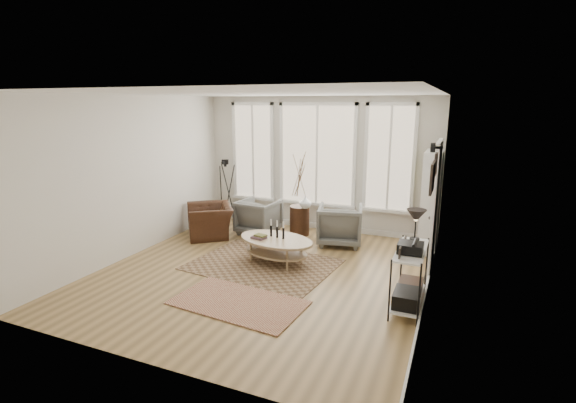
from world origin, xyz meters
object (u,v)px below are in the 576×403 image
at_px(armchair_left, 259,217).
at_px(side_table, 300,196).
at_px(armchair_right, 340,225).
at_px(low_shelf, 410,271).
at_px(bookcase, 431,201).
at_px(accent_chair, 210,221).
at_px(coffee_table, 275,244).

bearing_deg(armchair_left, side_table, -158.47).
bearing_deg(armchair_right, armchair_left, -12.45).
relative_size(low_shelf, side_table, 0.74).
height_order(armchair_right, side_table, side_table).
height_order(bookcase, accent_chair, bookcase).
height_order(armchair_right, accent_chair, armchair_right).
height_order(bookcase, armchair_right, bookcase).
xyz_separation_m(bookcase, coffee_table, (-2.42, -1.75, -0.61)).
distance_m(coffee_table, accent_chair, 2.10).
xyz_separation_m(coffee_table, armchair_left, (-1.03, 1.41, 0.03)).
relative_size(side_table, accent_chair, 1.73).
height_order(low_shelf, armchair_right, low_shelf).
bearing_deg(low_shelf, armchair_left, 147.30).
distance_m(low_shelf, coffee_table, 2.50).
distance_m(coffee_table, armchair_right, 1.61).
xyz_separation_m(armchair_left, side_table, (0.85, 0.25, 0.47)).
bearing_deg(coffee_table, accent_chair, 155.58).
bearing_deg(armchair_left, low_shelf, 152.63).
bearing_deg(coffee_table, armchair_left, 126.25).
distance_m(armchair_left, armchair_right, 1.81).
height_order(coffee_table, armchair_left, armchair_left).
height_order(side_table, accent_chair, side_table).
bearing_deg(armchair_left, coffee_table, 131.58).
bearing_deg(armchair_right, low_shelf, 113.79).
height_order(armchair_left, accent_chair, armchair_left).
distance_m(bookcase, armchair_left, 3.52).
relative_size(low_shelf, armchair_left, 1.60).
bearing_deg(side_table, low_shelf, -43.59).
bearing_deg(armchair_right, side_table, -26.95).
bearing_deg(bookcase, armchair_left, -174.44).
relative_size(bookcase, side_table, 1.17).
bearing_deg(bookcase, side_table, -178.02).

